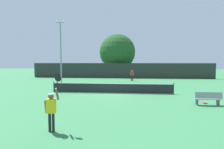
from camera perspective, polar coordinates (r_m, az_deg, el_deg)
The scene contains 11 objects.
ground_plane at distance 17.94m, azimuth -0.08°, elevation -5.77°, with size 120.00×120.00×0.00m, color #387F4C.
tennis_net at distance 17.86m, azimuth -0.08°, elevation -4.15°, with size 11.71×0.08×1.07m.
perimeter_fence at distance 34.15m, azimuth 2.71°, elevation 1.21°, with size 33.46×0.12×2.77m, color #2D332D.
player_serving at distance 8.49m, azimuth -18.18°, elevation -9.39°, with size 0.67×0.40×2.52m.
player_receiving at distance 29.20m, azimuth 6.23°, elevation 0.05°, with size 0.57×0.25×1.70m.
tennis_ball at distance 21.07m, azimuth -3.02°, elevation -4.22°, with size 0.07×0.07×0.07m, color #CCE033.
spare_racket at distance 15.36m, azimuth 26.62°, elevation -7.79°, with size 0.28×0.52×0.04m.
courtside_bench at distance 14.51m, azimuth 27.46°, elevation -6.64°, with size 1.80×0.44×0.95m.
light_pole at distance 25.70m, azimuth -15.54°, elevation 7.78°, with size 1.18×0.28×8.47m.
large_tree at distance 38.49m, azimuth 1.66°, elevation 6.94°, with size 7.37×7.37×8.71m.
parked_car_near at distance 40.97m, azimuth 6.04°, elevation 0.81°, with size 1.92×4.21×1.69m.
Camera 1 is at (1.79, -17.59, 3.05)m, focal length 29.61 mm.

